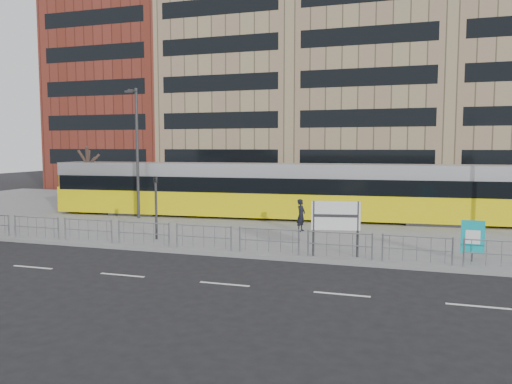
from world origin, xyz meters
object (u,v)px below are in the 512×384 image
(pedestrian, at_px, (301,215))
(bare_tree, at_px, (87,145))
(tram, at_px, (276,191))
(traffic_light_west, at_px, (156,199))
(ad_panel, at_px, (473,237))
(lamp_post_west, at_px, (137,148))
(station_sign, at_px, (336,218))

(pedestrian, xyz_separation_m, bare_tree, (-15.61, 3.20, 3.77))
(tram, relative_size, traffic_light_west, 9.53)
(tram, height_order, pedestrian, tram)
(ad_panel, bearing_deg, lamp_post_west, 163.04)
(lamp_post_west, distance_m, bare_tree, 4.96)
(traffic_light_west, bearing_deg, pedestrian, 30.86)
(bare_tree, bearing_deg, tram, 4.93)
(traffic_light_west, bearing_deg, lamp_post_west, 123.53)
(tram, distance_m, traffic_light_west, 9.44)
(traffic_light_west, relative_size, bare_tree, 0.47)
(ad_panel, bearing_deg, traffic_light_west, -179.95)
(tram, bearing_deg, station_sign, -66.20)
(tram, distance_m, ad_panel, 14.04)
(tram, height_order, ad_panel, tram)
(ad_panel, relative_size, bare_tree, 0.25)
(station_sign, height_order, bare_tree, bare_tree)
(tram, xyz_separation_m, ad_panel, (10.56, -9.22, -0.78))
(ad_panel, distance_m, pedestrian, 9.36)
(ad_panel, height_order, bare_tree, bare_tree)
(traffic_light_west, xyz_separation_m, lamp_post_west, (-4.58, 6.03, 2.47))
(ad_panel, xyz_separation_m, lamp_post_west, (-18.87, 6.59, 3.49))
(traffic_light_west, xyz_separation_m, bare_tree, (-9.30, 7.54, 2.67))
(lamp_post_west, bearing_deg, bare_tree, 162.19)
(station_sign, relative_size, traffic_light_west, 0.74)
(bare_tree, bearing_deg, ad_panel, -18.96)
(traffic_light_west, bearing_deg, bare_tree, 137.24)
(station_sign, height_order, lamp_post_west, lamp_post_west)
(tram, xyz_separation_m, pedestrian, (2.58, -4.32, -0.87))
(tram, bearing_deg, bare_tree, -179.14)
(ad_panel, bearing_deg, bare_tree, 163.33)
(ad_panel, height_order, lamp_post_west, lamp_post_west)
(lamp_post_west, xyz_separation_m, bare_tree, (-4.72, 1.52, 0.19))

